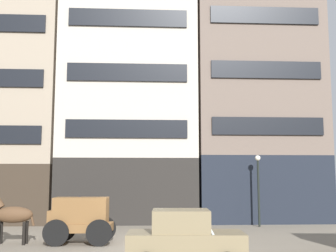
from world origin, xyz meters
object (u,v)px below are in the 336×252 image
at_px(cargo_wagon, 80,217).
at_px(sedan_dark, 184,239).
at_px(pedestrian_officer, 79,211).
at_px(draft_horse, 11,214).
at_px(streetlamp_curbside, 258,180).

height_order(cargo_wagon, sedan_dark, cargo_wagon).
bearing_deg(pedestrian_officer, sedan_dark, -64.12).
xyz_separation_m(draft_horse, pedestrian_officer, (2.14, 5.00, -0.29)).
height_order(cargo_wagon, draft_horse, draft_horse).
bearing_deg(pedestrian_officer, streetlamp_curbside, 3.07).
distance_m(cargo_wagon, pedestrian_officer, 5.07).
distance_m(draft_horse, pedestrian_officer, 5.45).
height_order(pedestrian_officer, streetlamp_curbside, streetlamp_curbside).
height_order(sedan_dark, pedestrian_officer, sedan_dark).
distance_m(draft_horse, sedan_dark, 8.69).
bearing_deg(cargo_wagon, draft_horse, 179.96).
relative_size(draft_horse, sedan_dark, 0.62).
bearing_deg(sedan_dark, streetlamp_curbside, 63.26).
bearing_deg(streetlamp_curbside, cargo_wagon, -149.55).
xyz_separation_m(cargo_wagon, streetlamp_curbside, (9.44, 5.55, 1.52)).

